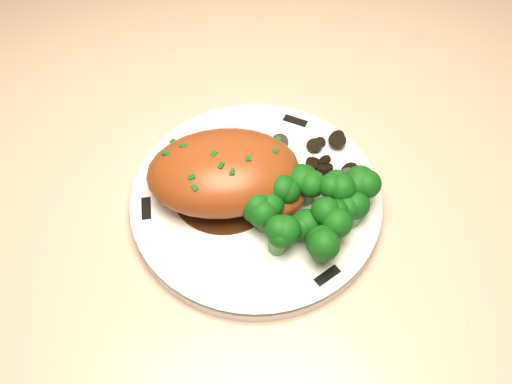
{
  "coord_description": "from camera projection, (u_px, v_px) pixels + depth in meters",
  "views": [
    {
      "loc": [
        0.4,
        1.27,
        1.37
      ],
      "look_at": [
        0.44,
        1.61,
        0.87
      ],
      "focal_mm": 45.0,
      "sensor_mm": 36.0,
      "label": 1
    }
  ],
  "objects": [
    {
      "name": "rim_accent_0",
      "position": [
        295.0,
        121.0,
        0.67
      ],
      "size": [
        0.03,
        0.02,
        0.0
      ],
      "primitive_type": "cube",
      "rotation": [
        0.0,
        0.0,
        2.62
      ],
      "color": "black",
      "rests_on": "plate"
    },
    {
      "name": "chicken_breast",
      "position": [
        229.0,
        175.0,
        0.6
      ],
      "size": [
        0.15,
        0.1,
        0.06
      ],
      "rotation": [
        0.0,
        0.0,
        -0.02
      ],
      "color": "brown",
      "rests_on": "plate"
    },
    {
      "name": "gravy_pool",
      "position": [
        224.0,
        189.0,
        0.62
      ],
      "size": [
        0.1,
        0.1,
        0.0
      ],
      "primitive_type": "cylinder",
      "color": "#331809",
      "rests_on": "plate"
    },
    {
      "name": "mushroom_pile",
      "position": [
        308.0,
        163.0,
        0.64
      ],
      "size": [
        0.08,
        0.06,
        0.02
      ],
      "color": "black",
      "rests_on": "plate"
    },
    {
      "name": "broccoli_florets",
      "position": [
        313.0,
        211.0,
        0.58
      ],
      "size": [
        0.12,
        0.09,
        0.04
      ],
      "rotation": [
        0.0,
        0.0,
        -0.1
      ],
      "color": "#468337",
      "rests_on": "plate"
    },
    {
      "name": "plate",
      "position": [
        256.0,
        203.0,
        0.63
      ],
      "size": [
        0.26,
        0.26,
        0.02
      ],
      "primitive_type": "cylinder",
      "rotation": [
        0.0,
        0.0,
        -0.08
      ],
      "color": "silver",
      "rests_on": "counter"
    },
    {
      "name": "rim_accent_1",
      "position": [
        146.0,
        209.0,
        0.61
      ],
      "size": [
        0.01,
        0.03,
        0.0
      ],
      "primitive_type": "cube",
      "rotation": [
        0.0,
        0.0,
        4.72
      ],
      "color": "black",
      "rests_on": "plate"
    },
    {
      "name": "counter",
      "position": [
        150.0,
        331.0,
        1.0
      ],
      "size": [
        1.95,
        0.65,
        0.96
      ],
      "color": "brown",
      "rests_on": "ground"
    },
    {
      "name": "rim_accent_2",
      "position": [
        327.0,
        276.0,
        0.57
      ],
      "size": [
        0.03,
        0.02,
        0.0
      ],
      "primitive_type": "cube",
      "rotation": [
        0.0,
        0.0,
        6.81
      ],
      "color": "black",
      "rests_on": "plate"
    }
  ]
}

